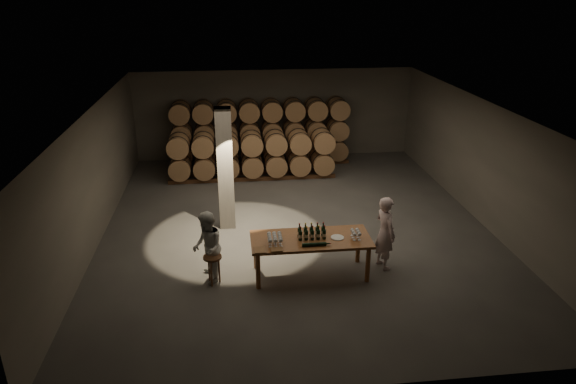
{
  "coord_description": "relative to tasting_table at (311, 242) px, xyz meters",
  "views": [
    {
      "loc": [
        -1.63,
        -12.27,
        6.01
      ],
      "look_at": [
        -0.24,
        -0.3,
        1.1
      ],
      "focal_mm": 32.0,
      "sensor_mm": 36.0,
      "label": 1
    }
  ],
  "objects": [
    {
      "name": "room",
      "position": [
        -1.8,
        2.7,
        0.8
      ],
      "size": [
        12.0,
        12.0,
        12.0
      ],
      "color": "#4F4D4A",
      "rests_on": "ground"
    },
    {
      "name": "pen",
      "position": [
        -0.75,
        -0.45,
        0.11
      ],
      "size": [
        0.15,
        0.06,
        0.01
      ],
      "primitive_type": "cylinder",
      "rotation": [
        0.0,
        1.57,
        0.31
      ],
      "color": "black",
      "rests_on": "tasting_table"
    },
    {
      "name": "lying_bottles",
      "position": [
        0.02,
        -0.36,
        0.14
      ],
      "size": [
        0.61,
        0.08,
        0.08
      ],
      "color": "black",
      "rests_on": "tasting_table"
    },
    {
      "name": "person_man",
      "position": [
        1.7,
        0.15,
        0.06
      ],
      "size": [
        0.58,
        0.72,
        1.72
      ],
      "primitive_type": "imported",
      "rotation": [
        0.0,
        0.0,
        1.87
      ],
      "color": "silver",
      "rests_on": "ground"
    },
    {
      "name": "tasting_table",
      "position": [
        0.0,
        0.0,
        0.0
      ],
      "size": [
        2.6,
        1.1,
        0.9
      ],
      "color": "brown",
      "rests_on": "ground"
    },
    {
      "name": "stool",
      "position": [
        -2.13,
        -0.11,
        -0.26
      ],
      "size": [
        0.39,
        0.39,
        0.66
      ],
      "rotation": [
        0.0,
        0.0,
        -0.28
      ],
      "color": "#56321D",
      "rests_on": "ground"
    },
    {
      "name": "barrel_stack_front",
      "position": [
        -0.96,
        6.3,
        0.03
      ],
      "size": [
        5.48,
        0.95,
        1.57
      ],
      "color": "#56321D",
      "rests_on": "ground"
    },
    {
      "name": "notebook_near",
      "position": [
        -0.79,
        -0.45,
        0.12
      ],
      "size": [
        0.25,
        0.2,
        0.03
      ],
      "primitive_type": "cube",
      "rotation": [
        0.0,
        0.0,
        0.03
      ],
      "color": "brown",
      "rests_on": "tasting_table"
    },
    {
      "name": "barrel_stack_back",
      "position": [
        -0.57,
        7.7,
        0.4
      ],
      "size": [
        6.26,
        0.95,
        2.31
      ],
      "color": "#56321D",
      "rests_on": "ground"
    },
    {
      "name": "plate",
      "position": [
        0.57,
        -0.05,
        0.11
      ],
      "size": [
        0.29,
        0.29,
        0.02
      ],
      "primitive_type": "cylinder",
      "color": "white",
      "rests_on": "tasting_table"
    },
    {
      "name": "person_woman",
      "position": [
        -2.22,
        0.02,
        0.0
      ],
      "size": [
        0.71,
        0.85,
        1.6
      ],
      "primitive_type": "imported",
      "rotation": [
        0.0,
        0.0,
        -1.43
      ],
      "color": "silver",
      "rests_on": "ground"
    },
    {
      "name": "notebook_corner",
      "position": [
        -1.13,
        -0.42,
        0.12
      ],
      "size": [
        0.24,
        0.3,
        0.03
      ],
      "primitive_type": "cube",
      "rotation": [
        0.0,
        0.0,
        -0.01
      ],
      "color": "brown",
      "rests_on": "tasting_table"
    },
    {
      "name": "glass_cluster_right",
      "position": [
        0.97,
        -0.09,
        0.23
      ],
      "size": [
        0.2,
        0.31,
        0.18
      ],
      "color": "silver",
      "rests_on": "tasting_table"
    },
    {
      "name": "glass_cluster_left",
      "position": [
        -0.79,
        -0.13,
        0.24
      ],
      "size": [
        0.31,
        0.42,
        0.19
      ],
      "color": "silver",
      "rests_on": "tasting_table"
    },
    {
      "name": "bottle_cluster",
      "position": [
        0.02,
        0.01,
        0.22
      ],
      "size": [
        0.6,
        0.23,
        0.33
      ],
      "color": "black",
      "rests_on": "tasting_table"
    }
  ]
}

